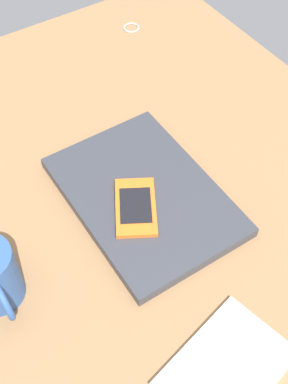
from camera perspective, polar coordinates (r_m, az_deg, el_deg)
name	(u,v)px	position (r cm, az deg, el deg)	size (l,w,h in cm)	color
desk_surface	(182,225)	(79.90, 4.30, -3.80)	(120.00, 80.00, 3.00)	olive
laptop_closed	(144,196)	(80.00, 0.00, -0.45)	(30.36, 21.30, 1.94)	#33353D
cell_phone_on_laptop	(136,207)	(76.98, -0.96, -1.70)	(12.40, 10.69, 0.95)	orange
key_ring	(131,28)	(115.05, -1.44, 18.11)	(3.54, 3.54, 0.36)	silver
notepad	(226,369)	(68.38, 9.27, -19.16)	(11.36, 16.50, 0.80)	white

